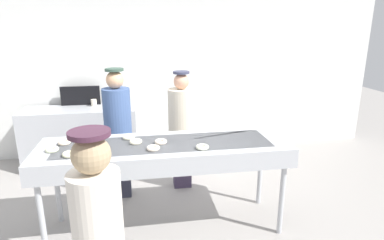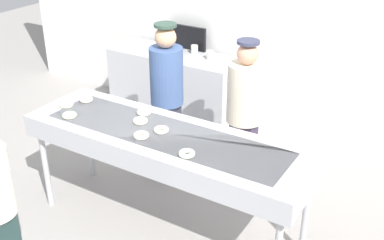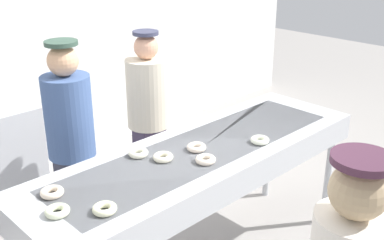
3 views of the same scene
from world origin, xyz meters
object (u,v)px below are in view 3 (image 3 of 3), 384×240
sugar_donut_1 (163,157)px  sugar_donut_6 (206,159)px  sugar_donut_4 (196,147)px  sugar_donut_2 (138,153)px  sugar_donut_7 (260,140)px  worker_assistant (71,140)px  worker_baker (148,112)px  fryer_conveyor (201,161)px  sugar_donut_3 (57,211)px  sugar_donut_5 (105,209)px  sugar_donut_0 (52,192)px

sugar_donut_1 → sugar_donut_6: 0.27m
sugar_donut_1 → sugar_donut_4: same height
sugar_donut_2 → sugar_donut_7: size_ratio=1.00×
worker_assistant → worker_baker: bearing=179.1°
sugar_donut_1 → sugar_donut_6: bearing=-51.6°
sugar_donut_6 → sugar_donut_1: bearing=128.4°
fryer_conveyor → worker_baker: worker_baker is taller
sugar_donut_1 → sugar_donut_3: size_ratio=1.00×
sugar_donut_4 → worker_assistant: worker_assistant is taller
sugar_donut_3 → sugar_donut_6: same height
sugar_donut_2 → sugar_donut_3: bearing=-161.1°
sugar_donut_4 → worker_assistant: (-0.48, 0.80, -0.06)m
worker_baker → sugar_donut_5: bearing=28.7°
sugar_donut_1 → sugar_donut_5: same height
sugar_donut_0 → sugar_donut_5: bearing=-71.8°
sugar_donut_3 → sugar_donut_7: same height
fryer_conveyor → worker_assistant: size_ratio=1.54×
sugar_donut_5 → worker_assistant: (0.39, 1.00, -0.06)m
sugar_donut_3 → worker_assistant: 1.03m
sugar_donut_3 → sugar_donut_5: size_ratio=1.00×
sugar_donut_0 → sugar_donut_4: size_ratio=1.00×
sugar_donut_5 → sugar_donut_7: same height
sugar_donut_1 → worker_baker: (0.60, 0.89, -0.09)m
sugar_donut_6 → worker_assistant: (-0.39, 0.97, -0.06)m
worker_assistant → sugar_donut_0: bearing=42.2°
sugar_donut_1 → sugar_donut_3: same height
sugar_donut_3 → sugar_donut_4: bearing=2.5°
worker_baker → worker_assistant: (-0.83, -0.13, 0.04)m
sugar_donut_7 → sugar_donut_3: bearing=173.0°
sugar_donut_2 → sugar_donut_7: same height
sugar_donut_4 → worker_assistant: bearing=121.1°
sugar_donut_7 → sugar_donut_2: bearing=149.7°
sugar_donut_1 → sugar_donut_2: size_ratio=1.00×
fryer_conveyor → sugar_donut_1: 0.32m
sugar_donut_7 → worker_baker: (-0.05, 1.15, -0.09)m
sugar_donut_0 → sugar_donut_5: 0.36m
sugar_donut_5 → sugar_donut_6: bearing=2.2°
sugar_donut_4 → sugar_donut_5: 0.90m
sugar_donut_3 → sugar_donut_6: 0.98m
sugar_donut_5 → sugar_donut_7: size_ratio=1.00×
sugar_donut_3 → sugar_donut_4: 1.06m
sugar_donut_0 → worker_baker: size_ratio=0.08×
sugar_donut_4 → sugar_donut_6: (-0.09, -0.17, 0.00)m
sugar_donut_3 → worker_assistant: worker_assistant is taller
sugar_donut_5 → worker_assistant: bearing=68.5°
sugar_donut_7 → worker_baker: size_ratio=0.08×
sugar_donut_1 → sugar_donut_3: (-0.81, -0.09, 0.00)m
worker_baker → worker_assistant: bearing=-4.9°
sugar_donut_4 → sugar_donut_0: bearing=171.6°
sugar_donut_6 → sugar_donut_7: 0.49m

